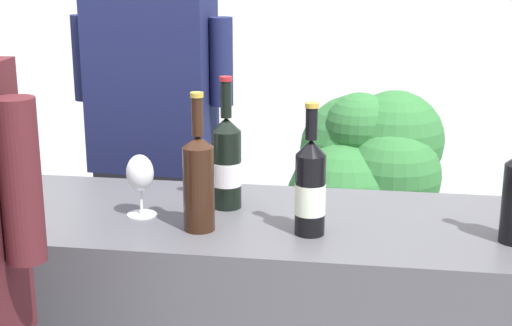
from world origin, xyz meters
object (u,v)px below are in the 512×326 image
at_px(wine_bottle_5, 227,162).
at_px(potted_shrub, 369,182).
at_px(wine_glass, 140,176).
at_px(person_server, 156,187).
at_px(wine_bottle_1, 199,179).
at_px(wine_bottle_6, 310,187).

relative_size(wine_bottle_5, potted_shrub, 0.32).
height_order(wine_glass, person_server, person_server).
distance_m(wine_bottle_1, wine_bottle_5, 0.19).
height_order(wine_bottle_1, wine_bottle_5, wine_bottle_5).
xyz_separation_m(wine_bottle_5, person_server, (-0.38, 0.58, -0.27)).
bearing_deg(potted_shrub, wine_bottle_5, -110.09).
bearing_deg(wine_bottle_1, potted_shrub, 71.19).
height_order(wine_bottle_5, potted_shrub, wine_bottle_5).
relative_size(wine_glass, person_server, 0.10).
xyz_separation_m(wine_bottle_1, wine_glass, (-0.18, 0.08, -0.02)).
bearing_deg(wine_bottle_6, wine_bottle_1, -177.21).
relative_size(wine_bottle_6, potted_shrub, 0.30).
height_order(wine_bottle_6, potted_shrub, wine_bottle_6).
bearing_deg(wine_glass, wine_bottle_1, -24.29).
height_order(wine_bottle_1, wine_bottle_6, wine_bottle_1).
relative_size(wine_bottle_5, wine_glass, 2.16).
height_order(wine_bottle_1, potted_shrub, wine_bottle_1).
height_order(wine_bottle_6, wine_glass, wine_bottle_6).
distance_m(wine_bottle_6, potted_shrub, 1.30).
relative_size(wine_bottle_5, wine_bottle_6, 1.09).
bearing_deg(potted_shrub, wine_glass, -117.32).
distance_m(wine_bottle_5, wine_bottle_6, 0.30).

